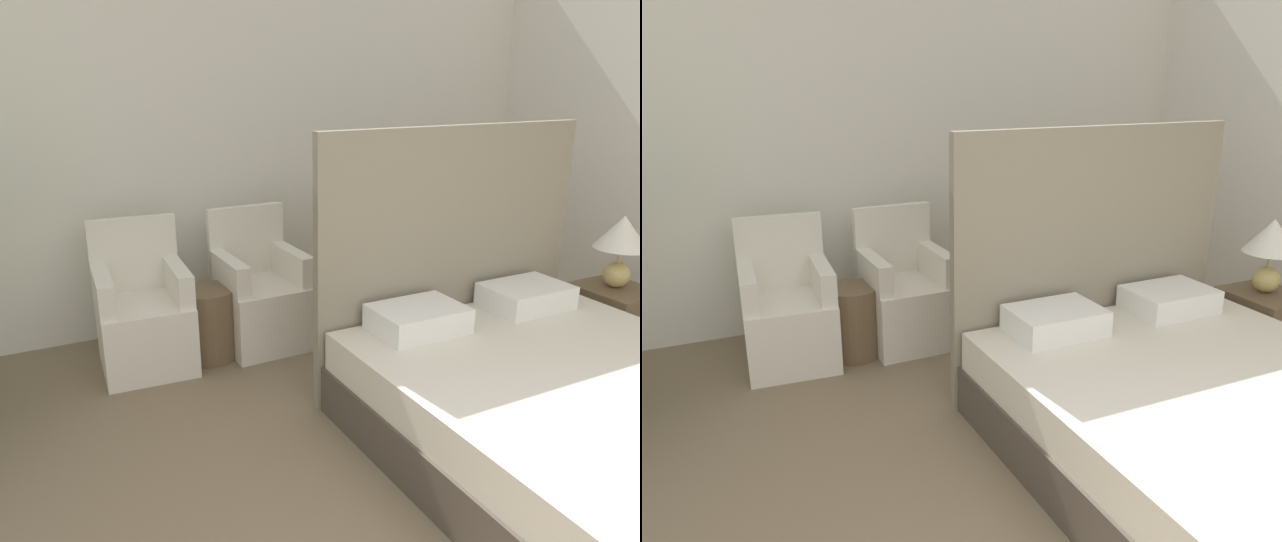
# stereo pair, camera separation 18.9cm
# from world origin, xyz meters

# --- Properties ---
(wall_back) EXTENTS (10.00, 0.06, 2.90)m
(wall_back) POSITION_xyz_m (0.00, 3.98, 1.45)
(wall_back) COLOR silver
(wall_back) RESTS_ON ground_plane
(bed) EXTENTS (1.82, 2.08, 1.57)m
(bed) POSITION_xyz_m (1.05, 1.41, 0.30)
(bed) COLOR #4C4238
(bed) RESTS_ON ground_plane
(armchair_near_window_left) EXTENTS (0.60, 0.63, 0.95)m
(armchair_near_window_left) POSITION_xyz_m (-0.60, 3.35, 0.31)
(armchair_near_window_left) COLOR silver
(armchair_near_window_left) RESTS_ON ground_plane
(armchair_near_window_right) EXTENTS (0.58, 0.61, 0.95)m
(armchair_near_window_right) POSITION_xyz_m (0.22, 3.35, 0.31)
(armchair_near_window_right) COLOR silver
(armchair_near_window_right) RESTS_ON ground_plane
(nightstand) EXTENTS (0.44, 0.48, 0.49)m
(nightstand) POSITION_xyz_m (2.25, 2.06, 0.24)
(nightstand) COLOR brown
(nightstand) RESTS_ON ground_plane
(table_lamp) EXTENTS (0.35, 0.35, 0.49)m
(table_lamp) POSITION_xyz_m (2.26, 2.08, 0.82)
(table_lamp) COLOR tan
(table_lamp) RESTS_ON nightstand
(side_table) EXTENTS (0.38, 0.38, 0.49)m
(side_table) POSITION_xyz_m (-0.19, 3.29, 0.24)
(side_table) COLOR brown
(side_table) RESTS_ON ground_plane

